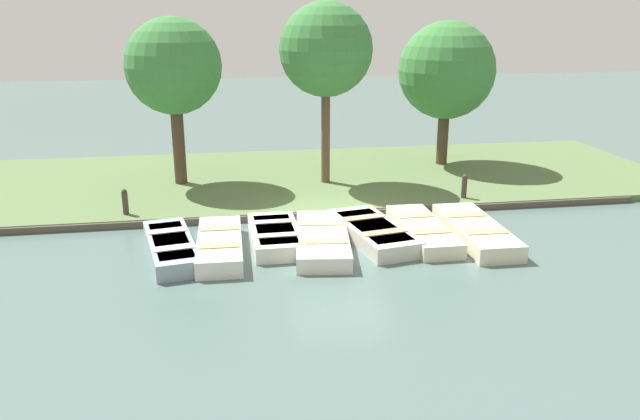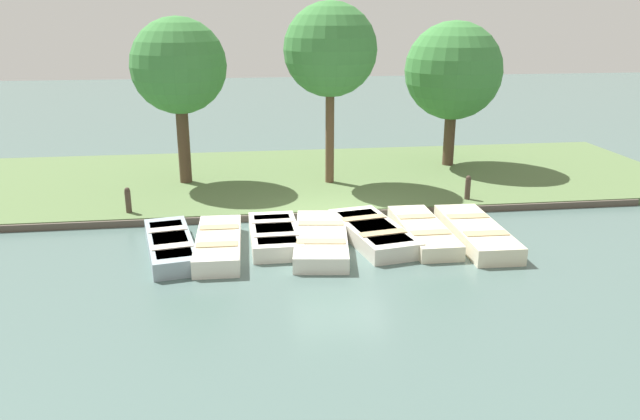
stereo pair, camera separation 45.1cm
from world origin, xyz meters
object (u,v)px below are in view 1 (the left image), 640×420
object	(u,v)px
rowboat_0	(171,247)
park_tree_left	(326,50)
rowboat_5	(423,230)
mooring_post_far	(464,189)
rowboat_6	(475,231)
rowboat_3	(322,239)
park_tree_center	(447,71)
rowboat_4	(373,232)
rowboat_1	(220,245)
rowboat_2	(275,236)
park_tree_far_left	(173,67)
mooring_post_near	(125,205)

from	to	relation	value
rowboat_0	park_tree_left	size ratio (longest dim) A/B	0.57
rowboat_5	mooring_post_far	size ratio (longest dim) A/B	3.60
rowboat_0	rowboat_6	xyz separation A→B (m)	(0.12, 7.45, 0.01)
rowboat_3	park_tree_center	distance (m)	9.53
rowboat_4	mooring_post_far	size ratio (longest dim) A/B	3.65
mooring_post_far	park_tree_left	bearing A→B (deg)	-123.46
rowboat_0	rowboat_1	bearing A→B (deg)	75.65
rowboat_1	rowboat_3	world-z (taller)	rowboat_1
rowboat_2	rowboat_5	distance (m)	3.71
park_tree_far_left	park_tree_center	xyz separation A→B (m)	(-1.20, 9.14, -0.34)
rowboat_3	park_tree_far_left	world-z (taller)	park_tree_far_left
rowboat_1	mooring_post_near	bearing A→B (deg)	-137.36
rowboat_2	mooring_post_near	size ratio (longest dim) A/B	2.93
rowboat_1	park_tree_center	size ratio (longest dim) A/B	0.61
rowboat_3	mooring_post_far	xyz separation A→B (m)	(-2.76, 4.69, 0.26)
rowboat_1	park_tree_far_left	world-z (taller)	park_tree_far_left
rowboat_2	rowboat_6	distance (m)	5.00
rowboat_4	rowboat_0	bearing A→B (deg)	-98.15
park_tree_left	rowboat_0	bearing A→B (deg)	-41.41
rowboat_0	rowboat_6	size ratio (longest dim) A/B	0.95
rowboat_5	park_tree_far_left	size ratio (longest dim) A/B	0.62
park_tree_far_left	park_tree_left	bearing A→B (deg)	82.39
rowboat_3	rowboat_6	xyz separation A→B (m)	(0.08, 3.87, 0.02)
park_tree_center	rowboat_6	bearing A→B (deg)	-13.21
mooring_post_far	rowboat_4	bearing A→B (deg)	-53.41
rowboat_5	park_tree_center	distance (m)	8.08
rowboat_2	rowboat_5	bearing A→B (deg)	86.66
rowboat_3	park_tree_center	world-z (taller)	park_tree_center
rowboat_6	rowboat_0	bearing A→B (deg)	-89.59
mooring_post_near	park_tree_left	distance (m)	7.47
rowboat_6	rowboat_3	bearing A→B (deg)	-89.85
rowboat_0	mooring_post_far	distance (m)	8.70
mooring_post_near	rowboat_5	bearing A→B (deg)	71.55
rowboat_3	rowboat_4	bearing A→B (deg)	109.01
rowboat_4	park_tree_left	bearing A→B (deg)	173.29
rowboat_4	rowboat_5	distance (m)	1.28
rowboat_3	rowboat_1	bearing A→B (deg)	-81.54
rowboat_6	park_tree_far_left	xyz separation A→B (m)	(-5.90, -7.47, 3.61)
mooring_post_far	park_tree_left	distance (m)	5.89
rowboat_2	mooring_post_near	bearing A→B (deg)	-122.32
rowboat_6	mooring_post_far	xyz separation A→B (m)	(-2.84, 0.82, 0.24)
rowboat_5	mooring_post_near	world-z (taller)	mooring_post_near
rowboat_0	mooring_post_far	size ratio (longest dim) A/B	3.61
rowboat_2	mooring_post_far	distance (m)	6.25
mooring_post_near	park_tree_far_left	world-z (taller)	park_tree_far_left
rowboat_3	rowboat_5	xyz separation A→B (m)	(-0.25, 2.61, -0.00)
rowboat_3	rowboat_5	world-z (taller)	rowboat_3
rowboat_5	park_tree_left	world-z (taller)	park_tree_left
rowboat_3	mooring_post_near	world-z (taller)	mooring_post_near
rowboat_0	rowboat_2	bearing A→B (deg)	88.04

